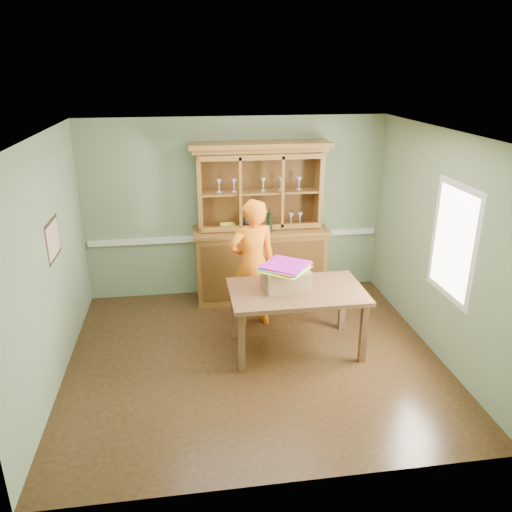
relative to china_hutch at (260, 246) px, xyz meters
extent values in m
plane|color=#4F3219|center=(-0.33, -1.73, -0.83)|extent=(4.50, 4.50, 0.00)
plane|color=white|center=(-0.33, -1.73, 1.87)|extent=(4.50, 4.50, 0.00)
plane|color=gray|center=(-0.33, 0.27, 0.52)|extent=(4.50, 0.00, 4.50)
plane|color=gray|center=(-2.58, -1.73, 0.52)|extent=(0.00, 4.00, 4.00)
plane|color=gray|center=(1.92, -1.73, 0.52)|extent=(0.00, 4.00, 4.00)
plane|color=gray|center=(-0.33, -3.73, 0.52)|extent=(4.50, 0.00, 4.50)
cube|color=white|center=(-0.33, 0.24, 0.07)|extent=(4.41, 0.05, 0.08)
cube|color=#342315|center=(-2.56, -1.43, 0.72)|extent=(0.03, 0.60, 0.46)
cube|color=beige|center=(-2.56, -1.43, 0.72)|extent=(0.01, 0.52, 0.38)
cube|color=white|center=(1.90, -2.03, 0.67)|extent=(0.03, 0.96, 1.36)
cube|color=white|center=(1.89, -2.03, 0.67)|extent=(0.01, 0.80, 1.20)
cube|color=#915B27|center=(0.00, -0.03, -0.29)|extent=(1.92, 0.59, 1.07)
cube|color=#915B27|center=(0.00, -0.04, 0.26)|extent=(1.99, 0.65, 0.04)
cube|color=#5C3715|center=(0.00, 0.25, 0.85)|extent=(1.82, 0.04, 1.12)
cube|color=#915B27|center=(-0.88, 0.07, 0.85)|extent=(0.06, 0.41, 1.12)
cube|color=#915B27|center=(0.88, 0.07, 0.85)|extent=(0.06, 0.41, 1.12)
cube|color=#915B27|center=(0.00, 0.07, 1.44)|extent=(1.92, 0.47, 0.06)
cube|color=#915B27|center=(0.00, 0.05, 1.50)|extent=(2.01, 0.51, 0.06)
cube|color=#915B27|center=(0.00, 0.07, 0.82)|extent=(1.69, 0.35, 0.03)
imported|color=#B2B2B7|center=(-0.16, 0.07, 0.39)|extent=(0.20, 0.20, 0.20)
imported|color=gold|center=(-0.48, 0.07, 0.31)|extent=(0.23, 0.23, 0.06)
cylinder|color=black|center=(0.11, -0.21, 0.46)|extent=(0.07, 0.07, 0.34)
cube|color=brown|center=(0.21, -1.60, -0.03)|extent=(1.65, 0.99, 0.05)
cube|color=brown|center=(-0.52, -2.00, -0.44)|extent=(0.08, 0.08, 0.77)
cube|color=brown|center=(-0.52, -1.20, -0.44)|extent=(0.08, 0.08, 0.77)
cube|color=brown|center=(0.95, -2.00, -0.44)|extent=(0.08, 0.08, 0.77)
cube|color=brown|center=(0.94, -1.19, -0.44)|extent=(0.08, 0.08, 0.77)
cube|color=olive|center=(0.09, -1.52, 0.12)|extent=(0.57, 0.47, 0.25)
cube|color=#F4B573|center=(0.07, -1.55, 0.25)|extent=(0.68, 0.68, 0.01)
cube|color=yellow|center=(0.07, -1.55, 0.26)|extent=(0.68, 0.68, 0.01)
cube|color=#38BF6D|center=(0.07, -1.55, 0.27)|extent=(0.68, 0.68, 0.01)
cube|color=#31EBDA|center=(0.07, -1.55, 0.28)|extent=(0.68, 0.68, 0.01)
cube|color=pink|center=(0.07, -1.55, 0.29)|extent=(0.68, 0.68, 0.01)
cube|color=#C71E93|center=(0.07, -1.55, 0.29)|extent=(0.68, 0.68, 0.01)
cube|color=#CF1FC9|center=(0.07, -1.55, 0.30)|extent=(0.68, 0.68, 0.01)
imported|color=orange|center=(-0.23, -0.86, 0.06)|extent=(0.71, 0.53, 1.78)
camera|label=1|loc=(-1.08, -6.98, 2.55)|focal=35.00mm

